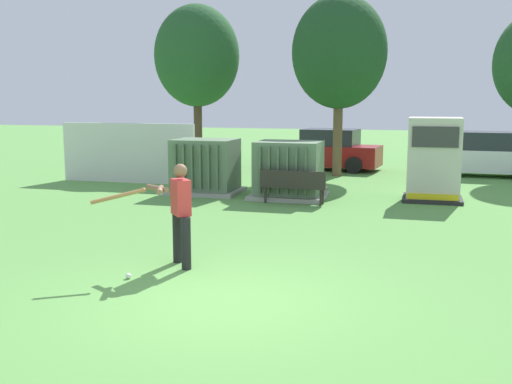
{
  "coord_description": "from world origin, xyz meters",
  "views": [
    {
      "loc": [
        2.61,
        -7.61,
        2.8
      ],
      "look_at": [
        -0.5,
        3.5,
        1.0
      ],
      "focal_mm": 41.91,
      "sensor_mm": 36.0,
      "label": 1
    }
  ],
  "objects": [
    {
      "name": "batter",
      "position": [
        -1.29,
        1.48,
        0.98
      ],
      "size": [
        1.38,
        1.25,
        1.74
      ],
      "color": "black",
      "rests_on": "ground"
    },
    {
      "name": "park_bench",
      "position": [
        -0.69,
        7.92,
        0.54
      ],
      "size": [
        1.81,
        0.47,
        0.92
      ],
      "color": "#2D2823",
      "rests_on": "ground"
    },
    {
      "name": "generator_enclosure",
      "position": [
        2.92,
        9.49,
        1.14
      ],
      "size": [
        1.6,
        1.4,
        2.3
      ],
      "color": "#262626",
      "rests_on": "ground"
    },
    {
      "name": "parked_car_left_of_center",
      "position": [
        4.83,
        15.64,
        0.75
      ],
      "size": [
        4.3,
        2.12,
        1.62
      ],
      "color": "silver",
      "rests_on": "ground"
    },
    {
      "name": "ground_plane",
      "position": [
        0.0,
        0.0,
        0.0
      ],
      "size": [
        96.0,
        96.0,
        0.0
      ],
      "primitive_type": "plane",
      "color": "#5B9947"
    },
    {
      "name": "transformer_mid_west",
      "position": [
        -1.03,
        8.84,
        0.79
      ],
      "size": [
        2.1,
        1.7,
        1.62
      ],
      "color": "#9E9B93",
      "rests_on": "ground"
    },
    {
      "name": "fence_panel",
      "position": [
        -6.94,
        10.5,
        1.0
      ],
      "size": [
        4.8,
        0.12,
        2.0
      ],
      "primitive_type": "cube",
      "color": "silver",
      "rests_on": "ground"
    },
    {
      "name": "parked_car_leftmost",
      "position": [
        -1.05,
        16.06,
        0.75
      ],
      "size": [
        4.36,
        2.27,
        1.62
      ],
      "color": "maroon",
      "rests_on": "ground"
    },
    {
      "name": "transformer_west",
      "position": [
        -3.62,
        9.04,
        0.79
      ],
      "size": [
        2.1,
        1.7,
        1.62
      ],
      "color": "#9E9B93",
      "rests_on": "ground"
    },
    {
      "name": "tree_left",
      "position": [
        -6.33,
        15.49,
        4.5
      ],
      "size": [
        3.43,
        3.43,
        6.56
      ],
      "color": "#4C3828",
      "rests_on": "ground"
    },
    {
      "name": "tree_center_left",
      "position": [
        -0.39,
        14.13,
        4.43
      ],
      "size": [
        3.38,
        3.38,
        6.46
      ],
      "color": "brown",
      "rests_on": "ground"
    },
    {
      "name": "sports_ball",
      "position": [
        -1.78,
        0.59,
        0.04
      ],
      "size": [
        0.09,
        0.09,
        0.09
      ],
      "primitive_type": "sphere",
      "color": "white",
      "rests_on": "ground"
    }
  ]
}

